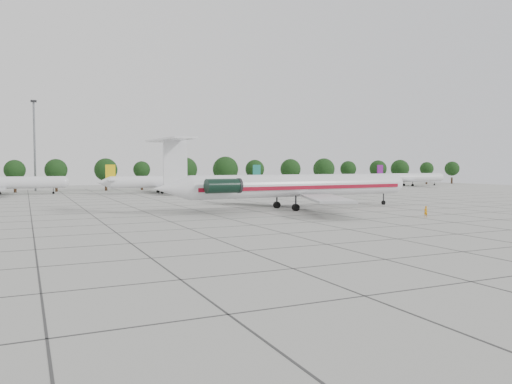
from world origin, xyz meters
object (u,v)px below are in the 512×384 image
at_px(ground_crew, 426,212).
at_px(floodlight_mast, 34,140).
at_px(bg_airliner_c, 163,182).
at_px(bg_airliner_e, 410,178).
at_px(bg_airliner_d, 296,180).
at_px(main_airliner, 290,185).
at_px(bg_airliner_b, 2,183).

distance_m(ground_crew, floodlight_mast, 112.92).
distance_m(bg_airliner_c, bg_airliner_e, 91.06).
height_order(bg_airliner_c, floodlight_mast, floodlight_mast).
bearing_deg(bg_airliner_d, ground_crew, -107.11).
height_order(main_airliner, bg_airliner_c, main_airliner).
distance_m(ground_crew, bg_airliner_b, 99.50).
height_order(bg_airliner_d, floodlight_mast, floodlight_mast).
distance_m(bg_airliner_e, floodlight_mast, 122.29).
distance_m(bg_airliner_c, floodlight_mast, 41.47).
bearing_deg(main_airliner, bg_airliner_e, 33.95).
relative_size(bg_airliner_b, bg_airliner_e, 1.00).
bearing_deg(bg_airliner_e, bg_airliner_d, -173.97).
bearing_deg(bg_airliner_d, floodlight_mast, 162.43).
relative_size(ground_crew, bg_airliner_c, 0.06).
xyz_separation_m(bg_airliner_b, floodlight_mast, (7.64, 18.73, 11.37)).
height_order(ground_crew, bg_airliner_b, bg_airliner_b).
relative_size(ground_crew, bg_airliner_e, 0.06).
xyz_separation_m(ground_crew, floodlight_mast, (-47.38, 101.61, 13.51)).
bearing_deg(ground_crew, bg_airliner_e, -126.15).
height_order(ground_crew, floodlight_mast, floodlight_mast).
height_order(main_airliner, bg_airliner_e, main_airliner).
bearing_deg(floodlight_mast, bg_airliner_e, -8.28).
xyz_separation_m(bg_airliner_b, bg_airliner_e, (128.13, 1.20, 0.00)).
bearing_deg(bg_airliner_e, floodlight_mast, 171.72).
relative_size(ground_crew, floodlight_mast, 0.06).
relative_size(ground_crew, bg_airliner_d, 0.06).
bearing_deg(ground_crew, bg_airliner_d, -102.25).
xyz_separation_m(main_airliner, bg_airliner_d, (35.28, 60.01, -0.99)).
bearing_deg(bg_airliner_b, bg_airliner_e, 0.54).
xyz_separation_m(bg_airliner_c, floodlight_mast, (-29.87, 26.42, 11.37)).
distance_m(bg_airliner_b, bg_airliner_e, 128.14).
height_order(bg_airliner_b, bg_airliner_d, same).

